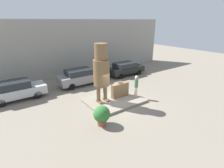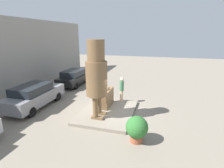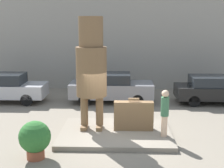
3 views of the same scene
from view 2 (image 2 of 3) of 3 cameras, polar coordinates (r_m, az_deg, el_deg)
name	(u,v)px [view 2 (image 2 of 3)]	position (r m, az deg, el deg)	size (l,w,h in m)	color
ground_plane	(108,113)	(11.41, -1.38, -9.44)	(60.00, 60.00, 0.00)	gray
pedestal	(108,112)	(11.37, -1.38, -9.03)	(4.37, 3.26, 0.18)	gray
statue_figure	(96,74)	(9.72, -5.09, 3.39)	(1.21, 1.21, 4.46)	brown
giant_suitcase	(108,98)	(11.78, -1.33, -4.55)	(1.56, 0.37, 1.31)	brown
tourist	(122,88)	(12.53, 3.18, -1.39)	(0.30, 0.30, 1.79)	beige
parked_car_grey	(34,95)	(13.13, -24.03, -3.38)	(4.56, 1.84, 1.62)	gray
parked_car_black	(75,77)	(17.71, -12.13, 2.27)	(4.44, 1.78, 1.52)	black
planter_pot	(137,128)	(8.42, 8.11, -14.07)	(1.05, 1.05, 1.28)	brown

